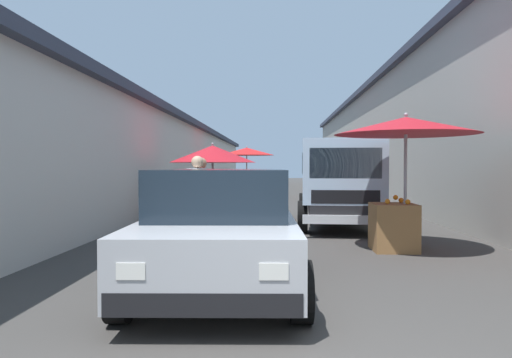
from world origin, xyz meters
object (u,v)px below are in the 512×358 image
object	(u,v)px
fruit_stall_far_left	(213,160)
hatchback_car	(222,227)
vendor_by_crates	(201,193)
delivery_truck	(340,185)
parked_scooter	(218,193)
vendor_in_shade	(197,194)
fruit_stall_far_right	(403,147)
fruit_stall_near_right	(247,157)

from	to	relation	value
fruit_stall_far_left	hatchback_car	world-z (taller)	fruit_stall_far_left
hatchback_car	vendor_by_crates	size ratio (longest dim) A/B	2.38
delivery_truck	parked_scooter	xyz separation A→B (m)	(7.45, 3.82, -0.59)
fruit_stall_far_left	hatchback_car	size ratio (longest dim) A/B	0.61
delivery_truck	vendor_in_shade	size ratio (longest dim) A/B	2.97
fruit_stall_far_right	hatchback_car	size ratio (longest dim) A/B	0.63
fruit_stall_near_right	fruit_stall_far_left	world-z (taller)	fruit_stall_near_right
fruit_stall_near_right	vendor_in_shade	bearing A→B (deg)	179.52
fruit_stall_far_right	parked_scooter	world-z (taller)	fruit_stall_far_right
fruit_stall_far_left	vendor_in_shade	distance (m)	4.52
fruit_stall_far_right	vendor_by_crates	world-z (taller)	fruit_stall_far_right
hatchback_car	fruit_stall_far_right	bearing A→B (deg)	-47.65
fruit_stall_far_right	hatchback_car	world-z (taller)	fruit_stall_far_right
fruit_stall_far_right	delivery_truck	size ratio (longest dim) A/B	0.50
fruit_stall_far_left	parked_scooter	xyz separation A→B (m)	(5.44, 0.55, -1.22)
fruit_stall_near_right	fruit_stall_far_left	distance (m)	9.16
fruit_stall_far_left	parked_scooter	size ratio (longest dim) A/B	1.43
fruit_stall_far_left	vendor_by_crates	world-z (taller)	fruit_stall_far_left
vendor_in_shade	fruit_stall_far_left	bearing A→B (deg)	3.76
fruit_stall_far_right	hatchback_car	bearing A→B (deg)	132.35
hatchback_car	delivery_truck	distance (m)	5.90
vendor_by_crates	parked_scooter	bearing A→B (deg)	5.04
fruit_stall_near_right	hatchback_car	world-z (taller)	fruit_stall_near_right
vendor_by_crates	parked_scooter	size ratio (longest dim) A/B	0.98
fruit_stall_near_right	parked_scooter	world-z (taller)	fruit_stall_near_right
fruit_stall_far_left	vendor_by_crates	bearing A→B (deg)	-176.07
delivery_truck	vendor_by_crates	world-z (taller)	delivery_truck
vendor_by_crates	fruit_stall_far_left	bearing A→B (deg)	3.93
fruit_stall_far_right	fruit_stall_far_left	distance (m)	6.27
hatchback_car	vendor_by_crates	xyz separation A→B (m)	(3.65, 0.83, 0.23)
delivery_truck	parked_scooter	world-z (taller)	delivery_truck
fruit_stall_near_right	vendor_in_shade	distance (m)	13.64
parked_scooter	fruit_stall_near_right	bearing A→B (deg)	-14.56
hatchback_car	fruit_stall_near_right	bearing A→B (deg)	2.37
fruit_stall_near_right	vendor_in_shade	size ratio (longest dim) A/B	1.54
hatchback_car	vendor_by_crates	distance (m)	3.75
fruit_stall_near_right	hatchback_car	xyz separation A→B (m)	(-16.62, -0.69, -1.20)
fruit_stall_near_right	delivery_truck	xyz separation A→B (m)	(-11.15, -2.86, -0.90)
parked_scooter	fruit_stall_far_right	bearing A→B (deg)	-156.20
parked_scooter	vendor_in_shade	bearing A→B (deg)	-175.11
fruit_stall_far_right	vendor_in_shade	size ratio (longest dim) A/B	1.48
fruit_stall_near_right	vendor_by_crates	distance (m)	13.01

